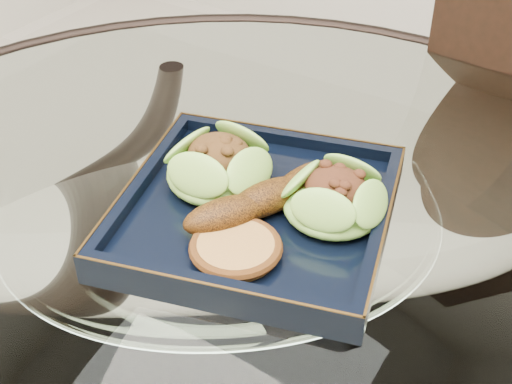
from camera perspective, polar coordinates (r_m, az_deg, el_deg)
The scene contains 6 objects.
dining_table at distance 0.84m, azimuth -2.49°, elevation -12.11°, with size 1.13×1.13×0.77m.
navy_plate at distance 0.74m, azimuth 0.00°, elevation -1.86°, with size 0.27×0.27×0.02m, color black.
lettuce_wrap_left at distance 0.76m, azimuth -3.05°, elevation 1.91°, with size 0.11×0.11×0.04m, color #71AD32.
lettuce_wrap_right at distance 0.72m, azimuth 6.24°, elevation -0.71°, with size 0.10×0.10×0.04m, color #5CA530.
roasted_plantain at distance 0.72m, azimuth 0.88°, elevation -0.48°, with size 0.18×0.04×0.03m, color #552D09.
crumb_patty at distance 0.67m, azimuth -1.63°, elevation -4.59°, with size 0.08×0.08×0.01m, color #B4843C.
Camera 1 is at (0.33, -0.45, 1.23)m, focal length 50.00 mm.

